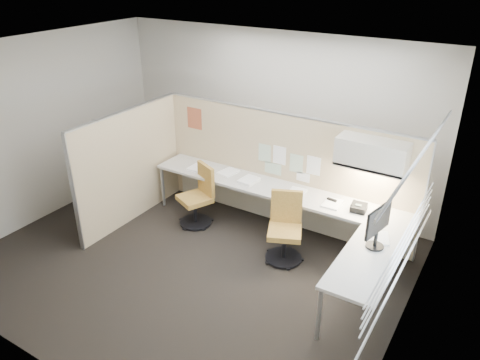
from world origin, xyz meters
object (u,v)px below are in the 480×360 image
Objects in this scene: chair_left at (199,198)px; chair_right at (285,229)px; desk at (291,205)px; phone at (358,208)px; monitor at (378,225)px.

chair_left is 0.99× the size of chair_right.
desk is 4.24× the size of chair_left.
chair_left is at bearing -169.95° from desk.
chair_left is (-1.44, -0.25, -0.16)m from desk.
phone is at bearing 7.30° from desk.
chair_right is 1.02m from phone.
desk is at bearing 34.82° from chair_left.
chair_left is at bearing 152.10° from chair_right.
chair_left is at bearing 95.03° from monitor.
monitor is 2.36× the size of phone.
chair_left is 2.89m from monitor.
desk is 17.73× the size of phone.
monitor is (1.37, -0.60, 0.44)m from desk.
desk is 1.56m from monitor.
monitor is (2.81, -0.35, 0.60)m from chair_left.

